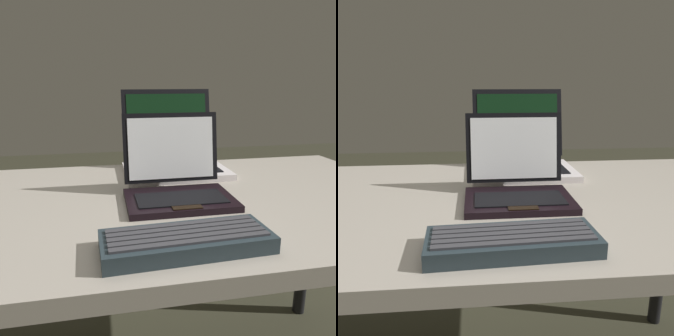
% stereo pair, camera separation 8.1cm
% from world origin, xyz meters
% --- Properties ---
extents(desk, '(1.58, 0.78, 0.70)m').
position_xyz_m(desk, '(0.00, 0.00, 0.64)').
color(desk, '#A1988C').
rests_on(desk, ground).
extents(laptop_front, '(0.27, 0.22, 0.22)m').
position_xyz_m(laptop_front, '(0.09, -0.01, 0.75)').
color(laptop_front, black).
rests_on(laptop_front, desk).
extents(laptop_rear, '(0.34, 0.29, 0.27)m').
position_xyz_m(laptop_rear, '(0.14, 0.27, 0.76)').
color(laptop_rear, silver).
rests_on(laptop_rear, desk).
extents(external_keyboard, '(0.32, 0.13, 0.04)m').
position_xyz_m(external_keyboard, '(0.05, -0.29, 0.72)').
color(external_keyboard, '#232F35').
rests_on(external_keyboard, desk).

